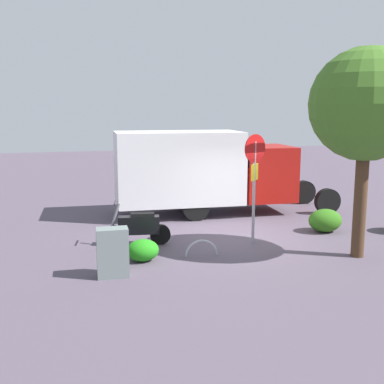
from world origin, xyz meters
The scene contains 9 objects.
ground_plane centered at (0.00, 0.00, 0.00)m, with size 60.00×60.00×0.00m, color #524655.
box_truck_near centered at (0.07, -3.38, 1.60)m, with size 7.85×2.70×2.89m.
motorcycle centered at (3.00, -0.13, 0.52)m, with size 1.80×0.64×1.20m.
stop_sign centered at (-0.07, 0.55, 1.99)m, with size 0.71×0.33×2.99m.
street_tree centered at (-2.10, 2.39, 3.73)m, with size 2.71×2.71×5.12m.
utility_cabinet centered at (3.96, 2.15, 0.55)m, with size 0.69×0.41×1.10m, color slate.
bike_rack_hoop centered at (1.64, 1.28, 0.00)m, with size 0.85×0.85×0.05m, color #B7B7BC.
shrub_near_sign centered at (-2.63, 0.04, 0.35)m, with size 1.02×0.83×0.70m, color #2E6617.
shrub_by_tree centered at (3.14, 1.27, 0.27)m, with size 0.79×0.65×0.54m, color #238919.
Camera 1 is at (5.09, 12.29, 3.66)m, focal length 44.58 mm.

